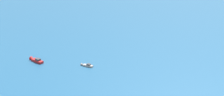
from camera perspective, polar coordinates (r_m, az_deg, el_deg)
name	(u,v)px	position (r m, az deg, el deg)	size (l,w,h in m)	color
motorboat_inshore	(36,60)	(178.23, -11.84, -1.87)	(6.36, 8.19, 2.43)	#B21E1E
motorboat_mid_cluster	(86,65)	(169.59, -4.03, -2.71)	(3.26, 6.20, 1.74)	#9E9993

